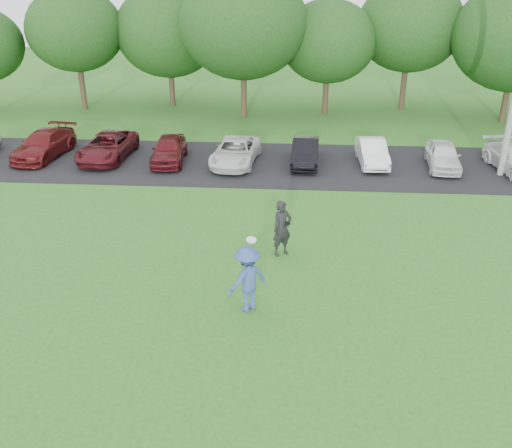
# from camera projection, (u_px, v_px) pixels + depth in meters

# --- Properties ---
(ground) EXTENTS (100.00, 100.00, 0.00)m
(ground) POSITION_uv_depth(u_px,v_px,m) (247.00, 322.00, 15.52)
(ground) COLOR #23671D
(ground) RESTS_ON ground
(parking_lot) EXTENTS (32.00, 6.50, 0.03)m
(parking_lot) POSITION_uv_depth(u_px,v_px,m) (270.00, 164.00, 27.24)
(parking_lot) COLOR black
(parking_lot) RESTS_ON ground
(frisbee_player) EXTENTS (1.43, 1.38, 2.24)m
(frisbee_player) POSITION_uv_depth(u_px,v_px,m) (247.00, 279.00, 15.67)
(frisbee_player) COLOR #344E92
(frisbee_player) RESTS_ON ground
(camera_bystander) EXTENTS (0.83, 0.77, 1.91)m
(camera_bystander) POSITION_uv_depth(u_px,v_px,m) (282.00, 228.00, 18.63)
(camera_bystander) COLOR black
(camera_bystander) RESTS_ON ground
(parked_cars) EXTENTS (30.79, 4.88, 1.25)m
(parked_cars) POSITION_uv_depth(u_px,v_px,m) (268.00, 151.00, 27.00)
(parked_cars) COLOR #A7A9AE
(parked_cars) RESTS_ON parking_lot
(tree_row) EXTENTS (42.39, 9.85, 8.64)m
(tree_row) POSITION_uv_depth(u_px,v_px,m) (304.00, 32.00, 33.86)
(tree_row) COLOR #38281C
(tree_row) RESTS_ON ground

